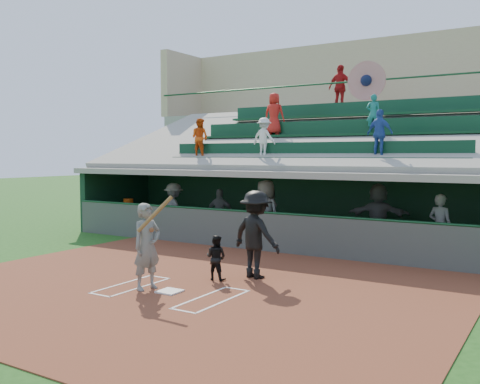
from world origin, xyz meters
The scene contains 19 objects.
ground centered at (0.00, 0.00, 0.00)m, with size 100.00×100.00×0.00m, color #1B4A14.
dirt_slab centered at (0.00, 0.50, 0.01)m, with size 11.00×9.00×0.02m, color brown.
home_plate centered at (0.00, 0.00, 0.04)m, with size 0.43×0.43×0.03m, color silver.
batters_box_chalk centered at (0.00, 0.00, 0.02)m, with size 2.65×1.85×0.01m.
dugout_floor centered at (0.00, 6.75, 0.02)m, with size 16.00×3.50×0.04m, color #99978B.
concourse_slab centered at (0.00, 13.50, 2.30)m, with size 20.00×3.00×4.60m, color gray.
grandstand centered at (-0.01, 10.51, 2.26)m, with size 20.40×10.40×7.80m.
batter_at_plate centered at (-0.53, -0.05, 0.91)m, with size 0.90×0.78×1.95m.
catcher centered at (0.20, 1.36, 0.51)m, with size 0.48×0.37×0.99m, color black.
home_umpire centered at (0.84, 2.01, 0.99)m, with size 1.26×0.72×1.95m, color black.
dugout_bench centered at (0.07, 8.01, 0.25)m, with size 14.11×0.42×0.42m, color #925F35.
white_table centered at (-6.91, 6.20, 0.42)m, with size 0.87×0.66×0.76m, color white.
water_cooler centered at (-6.96, 6.22, 0.98)m, with size 0.35×0.35×0.35m, color #C9470B.
dugout_player_a centered at (-4.65, 5.97, 0.92)m, with size 1.14×0.65×1.76m, color #5D5F5A.
dugout_player_b centered at (-3.03, 6.37, 0.84)m, with size 0.94×0.39×1.60m, color #585B56.
dugout_player_c centered at (-0.96, 5.73, 1.02)m, with size 0.96×0.63×1.97m, color #50524E.
dugout_player_d centered at (2.04, 7.07, 0.99)m, with size 1.76×0.56×1.90m, color #535550.
dugout_player_e centered at (3.94, 6.17, 0.90)m, with size 0.63×0.41×1.72m, color #60635D.
concourse_staff_a centered at (-1.37, 12.82, 5.52)m, with size 1.08×0.45×1.85m, color #A61314.
Camera 1 is at (6.69, -8.22, 2.76)m, focal length 40.00 mm.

